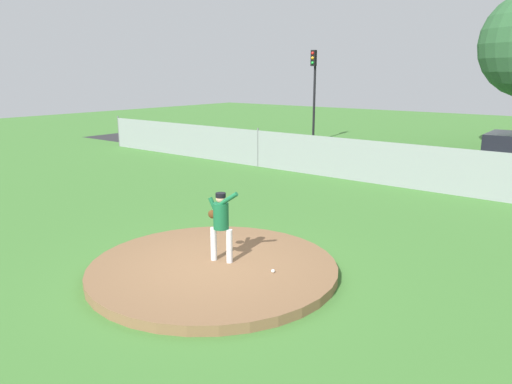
{
  "coord_description": "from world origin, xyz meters",
  "views": [
    {
      "loc": [
        6.61,
        -6.93,
        4.05
      ],
      "look_at": [
        -0.24,
        1.73,
        1.37
      ],
      "focal_mm": 34.42,
      "sensor_mm": 36.0,
      "label": 1
    }
  ],
  "objects_px": {
    "parked_car_slate": "(508,158)",
    "traffic_cone_orange": "(432,160)",
    "baseball": "(273,271)",
    "traffic_light_near": "(314,81)",
    "pitcher_youth": "(221,220)"
  },
  "relations": [
    {
      "from": "baseball",
      "to": "traffic_light_near",
      "type": "height_order",
      "value": "traffic_light_near"
    },
    {
      "from": "traffic_cone_orange",
      "to": "traffic_light_near",
      "type": "xyz_separation_m",
      "value": [
        -8.38,
        3.39,
        3.36
      ]
    },
    {
      "from": "traffic_cone_orange",
      "to": "traffic_light_near",
      "type": "bearing_deg",
      "value": 157.97
    },
    {
      "from": "baseball",
      "to": "traffic_light_near",
      "type": "bearing_deg",
      "value": 119.78
    },
    {
      "from": "baseball",
      "to": "traffic_light_near",
      "type": "relative_size",
      "value": 0.01
    },
    {
      "from": "traffic_cone_orange",
      "to": "parked_car_slate",
      "type": "bearing_deg",
      "value": -15.22
    },
    {
      "from": "pitcher_youth",
      "to": "baseball",
      "type": "relative_size",
      "value": 20.91
    },
    {
      "from": "pitcher_youth",
      "to": "parked_car_slate",
      "type": "relative_size",
      "value": 0.37
    },
    {
      "from": "parked_car_slate",
      "to": "traffic_cone_orange",
      "type": "distance_m",
      "value": 3.4
    },
    {
      "from": "baseball",
      "to": "traffic_cone_orange",
      "type": "distance_m",
      "value": 14.63
    },
    {
      "from": "pitcher_youth",
      "to": "baseball",
      "type": "bearing_deg",
      "value": 7.77
    },
    {
      "from": "pitcher_youth",
      "to": "traffic_cone_orange",
      "type": "bearing_deg",
      "value": 92.48
    },
    {
      "from": "traffic_cone_orange",
      "to": "traffic_light_near",
      "type": "relative_size",
      "value": 0.1
    },
    {
      "from": "parked_car_slate",
      "to": "traffic_cone_orange",
      "type": "relative_size",
      "value": 7.67
    },
    {
      "from": "traffic_cone_orange",
      "to": "traffic_light_near",
      "type": "height_order",
      "value": "traffic_light_near"
    }
  ]
}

